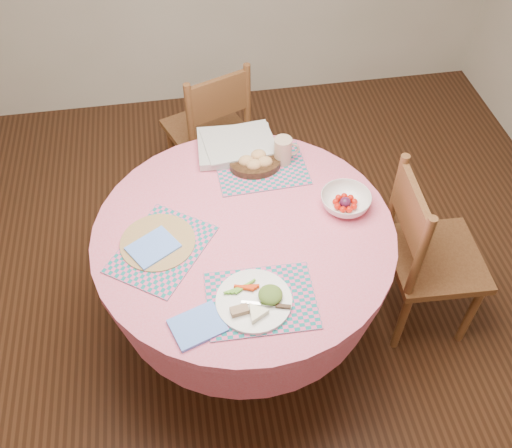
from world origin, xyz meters
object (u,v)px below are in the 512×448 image
Objects in this scene: latte_mug at (283,150)px; bread_bowl at (255,162)px; chair_back at (210,129)px; wicker_trivet at (158,242)px; chair_right at (426,253)px; fruit_bowl at (345,201)px; dinner_plate at (256,300)px; dining_table at (245,260)px.

bread_bowl is at bearing -172.10° from latte_mug.
wicker_trivet is at bearing 52.04° from chair_back.
latte_mug is (0.59, 0.39, 0.06)m from wicker_trivet.
fruit_bowl is at bearing 77.88° from chair_right.
wicker_trivet is 0.49m from dinner_plate.
latte_mug reaches higher than bread_bowl.
dinner_plate reaches higher than dining_table.
latte_mug reaches higher than dinner_plate.
wicker_trivet is at bearing -174.72° from fruit_bowl.
latte_mug reaches higher than dining_table.
chair_right is at bearing -29.30° from bread_bowl.
fruit_bowl is at bearing -57.47° from latte_mug.
chair_back is at bearing 41.71° from chair_right.
dinner_plate is at bearing -45.76° from wicker_trivet.
wicker_trivet is at bearing 134.24° from dinner_plate.
fruit_bowl is at bearing 43.09° from dinner_plate.
chair_right is at bearing 20.82° from dinner_plate.
fruit_bowl is (0.48, -0.97, 0.32)m from chair_back.
chair_right reaches higher than fruit_bowl.
dining_table is 4.13× the size of wicker_trivet.
chair_back is 3.88× the size of bread_bowl.
chair_right is 1.38m from chair_back.
latte_mug is at bearing 91.56° from chair_back.
bread_bowl is (0.12, 0.72, 0.01)m from dinner_plate.
fruit_bowl reaches higher than dining_table.
dining_table is 0.50m from fruit_bowl.
latte_mug is (0.24, 0.38, 0.26)m from dining_table.
wicker_trivet is at bearing -178.15° from dining_table.
wicker_trivet is (-1.17, 0.03, 0.27)m from chair_right.
chair_right is (0.83, -0.04, -0.07)m from dining_table.
bread_bowl reaches higher than wicker_trivet.
chair_back reaches higher than wicker_trivet.
wicker_trivet is 0.59m from bread_bowl.
chair_right is at bearing -1.47° from wicker_trivet.
dinner_plate is at bearing -99.23° from bread_bowl.
bread_bowl is 0.14m from latte_mug.
chair_right is 3.89× the size of fruit_bowl.
chair_back is 1.13m from fruit_bowl.
bread_bowl is 0.45m from fruit_bowl.
dining_table is 0.44m from bread_bowl.
dinner_plate is 2.20× the size of latte_mug.
chair_back is at bearing 73.43° from wicker_trivet.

